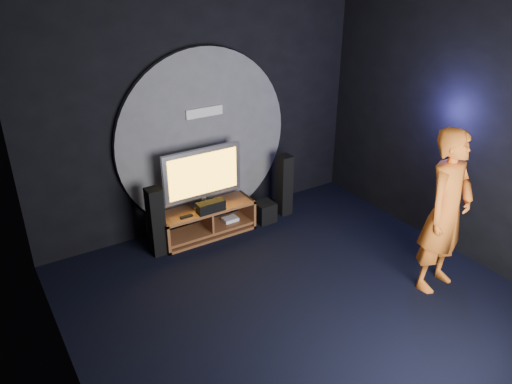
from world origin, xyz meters
TOP-DOWN VIEW (x-y plane):
  - floor at (0.00, 0.00)m, footprint 5.00×5.00m
  - back_wall at (0.00, 2.50)m, footprint 5.00×0.04m
  - left_wall at (-2.50, 0.00)m, footprint 0.04×5.00m
  - right_wall at (2.50, 0.00)m, footprint 0.04×5.00m
  - wall_disc_panel at (0.00, 2.44)m, footprint 2.60×0.11m
  - media_console at (-0.20, 2.05)m, footprint 1.39×0.45m
  - tv at (-0.20, 2.12)m, footprint 1.16×0.22m
  - center_speaker at (-0.20, 1.91)m, footprint 0.40×0.15m
  - remote at (-0.57, 1.93)m, footprint 0.18×0.05m
  - tower_speaker_left at (-0.98, 1.98)m, footprint 0.19×0.21m
  - tower_speaker_right at (1.12, 2.02)m, footprint 0.19×0.21m
  - subwoofer at (0.72, 1.96)m, footprint 0.28×0.28m
  - player at (1.64, -0.48)m, footprint 0.80×0.59m

SIDE VIEW (x-z plane):
  - floor at x=0.00m, z-range 0.00..0.00m
  - subwoofer at x=0.72m, z-range 0.00..0.31m
  - media_console at x=-0.20m, z-range -0.03..0.42m
  - remote at x=-0.57m, z-range 0.45..0.47m
  - tower_speaker_left at x=-0.98m, z-range 0.00..0.96m
  - tower_speaker_right at x=1.12m, z-range 0.00..0.96m
  - center_speaker at x=-0.20m, z-range 0.45..0.60m
  - tv at x=-0.20m, z-range 0.49..1.35m
  - player at x=1.64m, z-range 0.00..2.01m
  - wall_disc_panel at x=0.00m, z-range 0.00..2.60m
  - back_wall at x=0.00m, z-range 0.00..3.50m
  - left_wall at x=-2.50m, z-range 0.00..3.50m
  - right_wall at x=2.50m, z-range 0.00..3.50m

